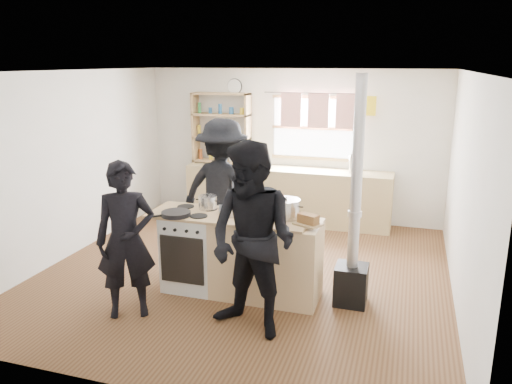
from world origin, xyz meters
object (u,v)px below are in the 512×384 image
thermos (352,164)px  roast_tray (235,210)px  person_far (223,190)px  stockpot_stove (208,202)px  skillet_greens (176,213)px  stockpot_counter (286,209)px  person_near_left (126,240)px  flue_heater (353,247)px  cooking_island (241,255)px  person_near_right (253,241)px  bread_board (308,220)px

thermos → roast_tray: (-0.99, -2.71, -0.07)m
person_far → stockpot_stove: bearing=105.6°
person_far → skillet_greens: bearing=91.4°
roast_tray → stockpot_counter: bearing=3.3°
stockpot_stove → person_near_left: (-0.50, -0.98, -0.18)m
thermos → flue_heater: size_ratio=0.11×
roast_tray → stockpot_counter: stockpot_counter is taller
cooking_island → skillet_greens: size_ratio=4.23×
roast_tray → thermos: bearing=70.0°
stockpot_counter → stockpot_stove: bearing=176.2°
stockpot_stove → person_near_right: bearing=-47.8°
bread_board → flue_heater: flue_heater is taller
stockpot_stove → bread_board: stockpot_stove is taller
skillet_greens → person_far: 1.15m
stockpot_counter → bread_board: 0.34m
stockpot_counter → person_near_left: bearing=-147.8°
cooking_island → roast_tray: (-0.08, 0.06, 0.51)m
stockpot_counter → person_near_right: 0.89m
skillet_greens → person_far: bearing=83.7°
skillet_greens → person_near_right: 1.23m
thermos → person_far: (-1.47, -1.84, -0.09)m
thermos → cooking_island: 2.97m
stockpot_counter → person_far: 1.36m
stockpot_stove → person_near_right: person_near_right is taller
stockpot_stove → roast_tray: bearing=-14.4°
flue_heater → person_near_right: 1.27m
cooking_island → roast_tray: bearing=144.8°
thermos → person_near_left: person_near_left is taller
stockpot_stove → person_near_left: size_ratio=0.13×
person_near_right → bread_board: bearing=78.9°
stockpot_counter → cooking_island: bearing=-169.5°
flue_heater → person_near_right: flue_heater is taller
bread_board → cooking_island: bearing=174.0°
stockpot_stove → bread_board: 1.27m
cooking_island → bread_board: size_ratio=5.82×
stockpot_counter → bread_board: (0.29, -0.17, -0.06)m
skillet_greens → person_far: (0.13, 1.14, -0.01)m
cooking_island → bread_board: (0.79, -0.08, 0.51)m
cooking_island → person_near_right: 1.00m
thermos → person_near_right: person_near_right is taller
thermos → cooking_island: bearing=-108.1°
skillet_greens → cooking_island: bearing=16.5°
stockpot_stove → person_far: bearing=97.9°
bread_board → stockpot_counter: bearing=148.8°
person_near_right → cooking_island: bearing=134.7°
stockpot_counter → person_far: person_far is taller
flue_heater → stockpot_counter: bearing=-178.4°
person_far → stockpot_counter: bearing=149.4°
thermos → stockpot_stove: size_ratio=1.26×
flue_heater → bread_board: bearing=-157.1°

